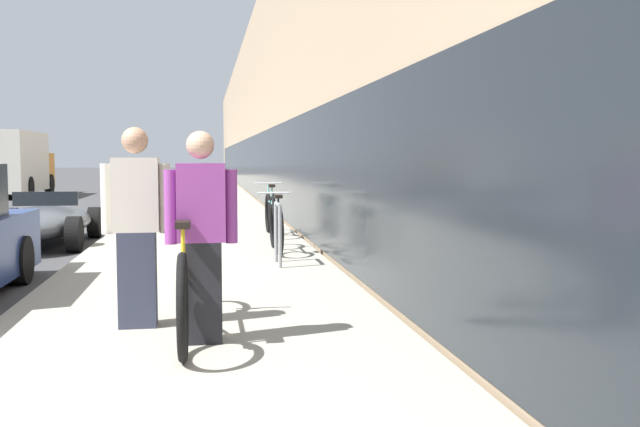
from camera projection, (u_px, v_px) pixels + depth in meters
The scene contains 10 objects.
sidewalk_slab at pixel (203, 201), 24.47m from camera, with size 3.58×70.00×0.11m.
storefront_facade at pixel (351, 118), 33.17m from camera, with size 10.01×70.00×6.80m.
tandem_bicycle at pixel (186, 284), 5.83m from camera, with size 0.52×2.41×0.98m.
person_rider at pixel (201, 237), 5.54m from camera, with size 0.56×0.22×1.65m.
person_bystander at pixel (137, 227), 6.05m from camera, with size 0.58×0.23×1.70m.
bike_rack_hoop at pixel (278, 227), 9.58m from camera, with size 0.05×0.60×0.84m.
cruiser_bike_nearest at pixel (276, 227), 10.93m from camera, with size 0.52×1.70×0.90m.
cruiser_bike_middle at pixel (270, 213), 13.29m from camera, with size 0.52×1.74×0.97m.
vintage_roadster_curbside at pixel (40, 223), 12.64m from camera, with size 1.75×3.81×0.93m.
moving_truck at pixel (8, 164), 28.30m from camera, with size 2.48×6.36×2.57m.
Camera 1 is at (5.59, -3.76, 1.56)m, focal length 40.00 mm.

